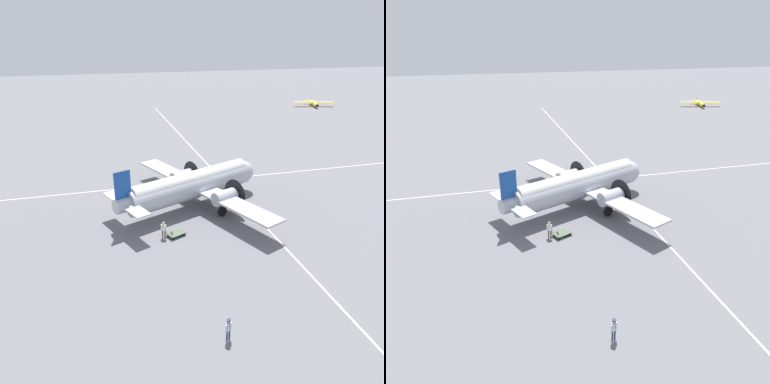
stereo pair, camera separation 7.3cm
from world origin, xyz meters
TOP-DOWN VIEW (x-y plane):
  - ground_plane at (0.00, 0.00)m, footprint 300.00×300.00m
  - apron_line_eastwest at (0.00, 6.03)m, footprint 120.00×0.16m
  - apron_line_northsouth at (-7.34, 0.00)m, footprint 0.16×120.00m
  - airliner_main at (-0.18, 0.43)m, footprint 21.84×18.28m
  - crew_foreground at (19.92, -2.90)m, footprint 0.37×0.50m
  - passenger_boarding at (6.11, -4.43)m, footprint 0.42×0.48m
  - suitcase_near_door at (5.97, -3.61)m, footprint 0.45×0.16m
  - baggage_cart at (6.00, -3.22)m, footprint 1.75×2.04m
  - light_aircraft_distant at (-51.33, 47.00)m, footprint 7.78×10.23m

SIDE VIEW (x-z plane):
  - ground_plane at x=0.00m, z-range 0.00..0.00m
  - apron_line_eastwest at x=0.00m, z-range 0.00..0.01m
  - apron_line_northsouth at x=-7.34m, z-range 0.00..0.01m
  - suitcase_near_door at x=5.97m, z-range -0.02..0.45m
  - baggage_cart at x=6.00m, z-range 0.00..0.56m
  - light_aircraft_distant at x=-51.33m, z-range -0.17..1.82m
  - crew_foreground at x=19.92m, z-range 0.21..1.85m
  - passenger_boarding at x=6.11m, z-range 0.20..1.94m
  - airliner_main at x=-0.18m, z-range -0.43..5.70m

